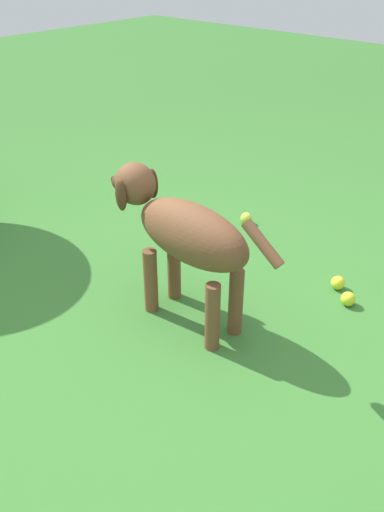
# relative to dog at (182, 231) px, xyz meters

# --- Properties ---
(ground) EXTENTS (14.00, 14.00, 0.00)m
(ground) POSITION_rel_dog_xyz_m (0.18, -0.01, -0.42)
(ground) COLOR #38722D
(dog) EXTENTS (0.25, 0.94, 0.63)m
(dog) POSITION_rel_dog_xyz_m (0.00, 0.00, 0.00)
(dog) COLOR brown
(dog) RESTS_ON ground
(tennis_ball_0) EXTENTS (0.07, 0.07, 0.07)m
(tennis_ball_0) POSITION_rel_dog_xyz_m (-0.89, -0.32, -0.39)
(tennis_ball_0) COLOR #C6DD42
(tennis_ball_0) RESTS_ON ground
(tennis_ball_1) EXTENTS (0.07, 0.07, 0.07)m
(tennis_ball_1) POSITION_rel_dog_xyz_m (-0.64, 0.41, -0.39)
(tennis_ball_1) COLOR yellow
(tennis_ball_1) RESTS_ON ground
(tennis_ball_2) EXTENTS (0.07, 0.07, 0.07)m
(tennis_ball_2) POSITION_rel_dog_xyz_m (-0.55, 0.51, -0.39)
(tennis_ball_2) COLOR #CAD32A
(tennis_ball_2) RESTS_ON ground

